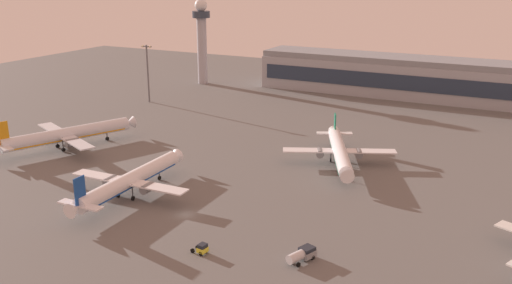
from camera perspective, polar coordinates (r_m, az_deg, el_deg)
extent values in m
plane|color=#605E5B|center=(125.33, -7.09, -7.30)|extent=(416.00, 416.00, 0.00)
cube|color=#9EA3AD|center=(244.59, 15.84, 6.02)|extent=(131.84, 22.00, 14.00)
cube|color=#263347|center=(233.67, 15.28, 5.74)|extent=(126.57, 0.40, 6.16)
cube|color=gray|center=(243.22, 16.00, 7.92)|extent=(131.84, 19.80, 2.40)
cylinder|color=#A8A8B2|center=(263.60, -5.46, 9.14)|extent=(4.40, 4.40, 30.09)
cylinder|color=#2D3847|center=(261.81, -5.57, 12.72)|extent=(8.00, 8.00, 3.00)
sphere|color=silver|center=(261.53, -5.59, 13.60)|extent=(5.60, 5.60, 5.60)
cylinder|color=white|center=(136.25, -12.52, -3.72)|extent=(4.55, 35.07, 3.69)
cone|color=white|center=(150.37, -8.17, -1.48)|extent=(3.57, 2.42, 3.51)
cone|color=white|center=(123.22, -17.91, -6.46)|extent=(3.39, 2.80, 3.32)
cube|color=white|center=(135.61, -12.76, -3.93)|extent=(31.19, 4.65, 0.34)
cube|color=white|center=(124.35, -17.34, -6.09)|extent=(10.75, 2.59, 0.34)
cube|color=#19479E|center=(123.45, -17.37, -4.78)|extent=(0.37, 3.12, 6.32)
cylinder|color=slate|center=(139.09, -14.48, -3.82)|extent=(2.22, 3.55, 2.14)
cylinder|color=slate|center=(132.76, -10.92, -4.59)|extent=(2.22, 3.55, 2.14)
cube|color=#19479E|center=(136.61, -12.49, -4.12)|extent=(4.11, 32.27, 0.35)
cylinder|color=#333338|center=(145.18, -9.77, -2.97)|extent=(0.27, 0.27, 3.45)
cylinder|color=black|center=(145.77, -9.74, -3.60)|extent=(0.41, 1.08, 1.07)
cylinder|color=#333338|center=(136.40, -13.81, -4.57)|extent=(0.27, 0.27, 3.45)
cylinder|color=black|center=(137.03, -13.75, -5.24)|extent=(0.41, 1.08, 1.07)
cylinder|color=#333338|center=(133.85, -12.38, -4.89)|extent=(0.27, 0.27, 3.45)
cylinder|color=black|center=(134.50, -12.33, -5.57)|extent=(0.41, 1.08, 1.07)
cylinder|color=silver|center=(176.83, -18.47, 0.76)|extent=(18.98, 36.59, 4.03)
cone|color=silver|center=(184.56, -12.61, 1.92)|extent=(4.53, 3.86, 3.83)
cube|color=silver|center=(176.54, -18.78, 0.64)|extent=(32.79, 17.48, 0.37)
cube|color=silver|center=(171.53, -24.23, -0.30)|extent=(11.71, 7.00, 0.37)
cube|color=orange|center=(170.75, -24.26, 0.75)|extent=(1.65, 3.24, 6.89)
cylinder|color=slate|center=(182.04, -19.42, 0.81)|extent=(3.67, 4.43, 2.33)
cylinder|color=slate|center=(171.48, -18.06, -0.03)|extent=(3.67, 4.43, 2.33)
cube|color=orange|center=(177.13, -18.44, 0.42)|extent=(17.39, 33.63, 0.38)
cylinder|color=#333338|center=(181.74, -14.85, 0.90)|extent=(0.30, 0.30, 3.76)
cylinder|color=black|center=(182.25, -14.80, 0.33)|extent=(0.86, 1.24, 1.17)
cylinder|color=#333338|center=(178.60, -19.48, 0.19)|extent=(0.30, 0.30, 3.76)
cylinder|color=black|center=(179.13, -19.42, -0.38)|extent=(0.86, 1.24, 1.17)
cylinder|color=#333338|center=(174.37, -18.94, -0.15)|extent=(0.30, 0.30, 3.76)
cylinder|color=black|center=(174.91, -18.88, -0.74)|extent=(0.86, 1.24, 1.17)
cylinder|color=white|center=(155.00, 8.46, -0.93)|extent=(17.65, 33.15, 3.67)
cone|color=white|center=(137.61, 9.17, -3.33)|extent=(4.13, 3.54, 3.48)
cone|color=white|center=(172.81, 7.88, 1.00)|extent=(4.12, 3.82, 3.30)
cube|color=white|center=(155.97, 8.42, -0.89)|extent=(29.71, 16.24, 0.34)
cube|color=white|center=(171.00, 7.94, 0.89)|extent=(10.62, 6.48, 0.34)
cube|color=#146B4C|center=(169.93, 7.98, 1.82)|extent=(1.54, 2.93, 6.27)
cylinder|color=slate|center=(156.81, 10.34, -1.14)|extent=(3.36, 4.04, 2.12)
cylinder|color=slate|center=(155.74, 6.47, -1.10)|extent=(3.36, 4.04, 2.12)
cube|color=#146B4C|center=(155.32, 8.44, -1.28)|extent=(16.17, 30.47, 0.35)
cylinder|color=#333338|center=(145.11, 8.83, -2.94)|extent=(0.27, 0.27, 3.42)
cylinder|color=black|center=(145.70, 8.80, -3.57)|extent=(0.79, 1.13, 1.06)
cylinder|color=#333338|center=(158.04, 9.11, -1.26)|extent=(0.27, 0.27, 3.42)
cylinder|color=black|center=(158.58, 9.08, -1.84)|extent=(0.79, 1.13, 1.06)
cylinder|color=#333338|center=(157.62, 7.58, -1.24)|extent=(0.27, 0.27, 3.42)
cylinder|color=black|center=(158.16, 7.56, -1.83)|extent=(0.79, 1.13, 1.06)
cube|color=yellow|center=(108.59, -5.43, -10.77)|extent=(1.79, 1.97, 0.90)
cube|color=#1E232D|center=(108.22, -5.44, -10.40)|extent=(1.59, 1.81, 0.70)
cylinder|color=black|center=(109.18, -5.08, -10.86)|extent=(0.93, 0.40, 0.90)
cylinder|color=black|center=(108.16, -5.58, -11.17)|extent=(0.93, 0.40, 0.90)
cylinder|color=black|center=(110.34, -5.92, -10.57)|extent=(0.93, 0.40, 0.90)
cylinder|color=black|center=(109.33, -6.43, -10.87)|extent=(0.93, 0.40, 0.90)
cube|color=gray|center=(106.90, 5.17, -11.15)|extent=(3.29, 3.64, 1.20)
cube|color=#1E232D|center=(106.46, 5.19, -10.70)|extent=(2.98, 3.24, 0.70)
cylinder|color=silver|center=(104.96, 4.17, -11.46)|extent=(3.14, 4.56, 1.80)
cylinder|color=black|center=(108.08, 4.90, -11.17)|extent=(0.59, 0.95, 0.90)
cylinder|color=black|center=(106.86, 5.74, -11.55)|extent=(0.59, 0.95, 0.90)
cylinder|color=black|center=(105.60, 3.46, -11.86)|extent=(0.59, 0.95, 0.90)
cylinder|color=black|center=(104.35, 4.31, -12.26)|extent=(0.59, 0.95, 0.90)
cylinder|color=slate|center=(229.31, -10.87, 6.78)|extent=(0.70, 0.70, 22.83)
cube|color=slate|center=(227.66, -11.03, 9.46)|extent=(4.80, 0.40, 0.40)
sphere|color=#F9EAB2|center=(228.77, -11.39, 9.47)|extent=(0.90, 0.90, 0.90)
sphere|color=#F9EAB2|center=(226.56, -10.66, 9.44)|extent=(0.90, 0.90, 0.90)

